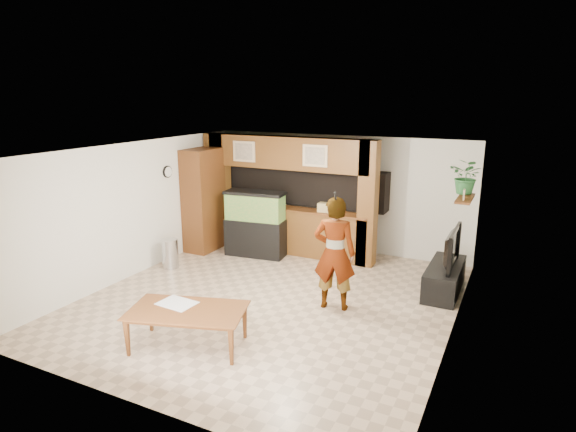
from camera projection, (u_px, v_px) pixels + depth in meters
The scene contains 20 objects.
floor at pixel (271, 300), 8.39m from camera, with size 6.50×6.50×0.00m, color tan.
ceiling at pixel (269, 150), 7.75m from camera, with size 6.50×6.50×0.00m, color white.
wall_back at pixel (338, 193), 10.89m from camera, with size 6.00×6.00×0.00m, color silver.
wall_left at pixel (134, 209), 9.35m from camera, with size 6.50×6.50×0.00m, color silver.
wall_right at pixel (457, 253), 6.78m from camera, with size 6.50×6.50×0.00m, color silver.
partition at pixel (288, 194), 10.76m from camera, with size 4.20×0.99×2.60m.
wall_clock at pixel (168, 172), 10.06m from camera, with size 0.05×0.25×0.25m.
wall_shelf at pixel (465, 198), 8.44m from camera, with size 0.25×0.90×0.04m, color #5D2D16.
pantry_cabinet at pixel (204, 200), 10.87m from camera, with size 0.58×0.94×2.31m, color #5D2D16.
trash_can at pixel (170, 253), 9.86m from camera, with size 0.33×0.33×0.61m, color #B2B2B7.
aquarium at pixel (255, 225), 10.52m from camera, with size 1.30×0.49×1.45m.
tv_stand at pixel (444, 278), 8.67m from camera, with size 0.56×1.51×0.50m, color black.
television at pixel (447, 247), 8.52m from camera, with size 1.19×0.16×0.69m, color black.
photo_frame at pixel (464, 195), 8.22m from camera, with size 0.03×0.14×0.18m, color tan.
potted_plant at pixel (467, 177), 8.65m from camera, with size 0.58×0.50×0.64m, color #296833.
person at pixel (335, 253), 7.86m from camera, with size 0.70×0.46×1.91m, color tan.
microphone at pixel (335, 196), 7.45m from camera, with size 0.03×0.03×0.15m, color black.
dining_table at pixel (187, 329), 6.74m from camera, with size 1.62×0.90×0.57m, color #5D2D16.
newspaper_a at pixel (177, 303), 6.89m from camera, with size 0.53×0.38×0.01m, color silver.
counter_box at pixel (325, 207), 10.23m from camera, with size 0.28×0.19×0.19m, color tan.
Camera 1 is at (3.71, -6.83, 3.49)m, focal length 30.00 mm.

